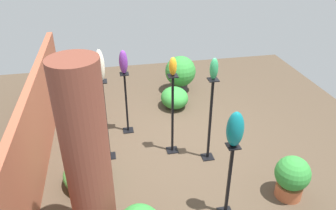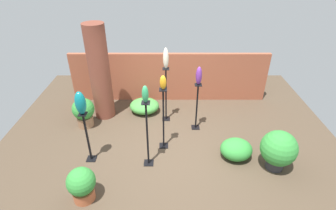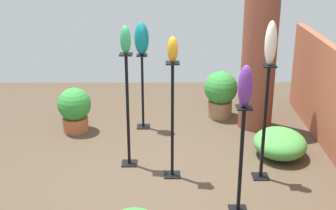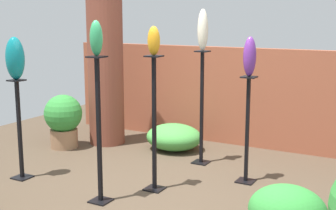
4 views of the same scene
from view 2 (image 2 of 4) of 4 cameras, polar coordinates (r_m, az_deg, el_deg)
The scene contains 18 objects.
ground_plane at distance 6.01m, azimuth 0.49°, elevation -9.63°, with size 8.00×8.00×0.00m, color #4C3D2D.
brick_wall_back at distance 7.58m, azimuth 0.44°, elevation 6.07°, with size 5.60×0.12×1.43m, color #9E5138.
brick_pillar at distance 6.78m, azimuth -14.47°, elevation 6.73°, with size 0.52×0.52×2.46m, color brown.
pedestal_ivory at distance 6.63m, azimuth -0.28°, elevation 1.75°, with size 0.20×0.20×1.45m.
pedestal_amber at distance 5.69m, azimuth -0.85°, elevation -3.62°, with size 0.20×0.20×1.47m.
pedestal_teal at distance 5.67m, azimuth -16.92°, elevation -7.17°, with size 0.20×0.20×1.17m.
pedestal_violet at distance 6.39m, azimuth 6.40°, elevation -0.85°, with size 0.20×0.20×1.22m.
pedestal_jade at distance 5.24m, azimuth -4.36°, elevation -7.00°, with size 0.20×0.20×1.49m.
art_vase_ivory at distance 6.19m, azimuth -0.31°, elevation 10.13°, with size 0.13×0.13×0.51m, color beige.
art_vase_amber at distance 5.21m, azimuth -0.92°, elevation 4.93°, with size 0.13×0.12×0.30m, color orange.
art_vase_teal at distance 5.20m, azimuth -18.37°, elevation 0.45°, with size 0.21×0.22×0.48m, color #0F727A.
art_vase_violet at distance 5.97m, azimuth 6.89°, elevation 6.32°, with size 0.14×0.15×0.44m, color #6B2D8C.
art_vase_jade at distance 4.71m, azimuth -4.82°, elevation 2.37°, with size 0.12×0.13×0.34m, color #2D9356.
potted_plant_mid_right at distance 5.02m, azimuth -18.16°, elevation -15.99°, with size 0.51×0.51×0.68m.
potted_plant_front_right at distance 6.83m, azimuth -17.73°, elevation -1.31°, with size 0.54×0.54×0.77m.
potted_plant_near_pillar at distance 5.71m, azimuth 23.06°, elevation -8.89°, with size 0.72×0.72×0.87m.
foliage_bed_east at distance 5.85m, azimuth 14.76°, elevation -9.34°, with size 0.68×0.60×0.44m, color #338C38.
foliage_bed_west at distance 7.22m, azimuth -4.99°, elevation -0.19°, with size 0.80×0.71×0.37m, color #479942.
Camera 2 is at (-0.04, -4.55, 3.92)m, focal length 28.00 mm.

